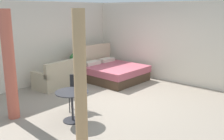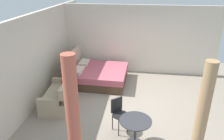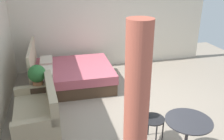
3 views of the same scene
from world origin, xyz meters
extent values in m
cube|color=gray|center=(0.00, 0.00, -0.01)|extent=(8.37, 9.01, 0.02)
cube|color=beige|center=(0.00, 3.00, 1.34)|extent=(8.37, 0.12, 2.68)
cube|color=beige|center=(2.68, 0.00, 1.34)|extent=(0.12, 6.01, 2.68)
cube|color=#473323|center=(1.45, 1.38, 0.15)|extent=(1.79, 1.96, 0.30)
cube|color=#B25160|center=(1.45, 1.38, 0.41)|extent=(1.83, 2.00, 0.22)
cube|color=tan|center=(1.46, 2.38, 0.58)|extent=(1.81, 0.09, 1.15)
cube|color=beige|center=(1.07, 2.07, 0.58)|extent=(0.64, 0.33, 0.12)
cube|color=beige|center=(1.84, 2.06, 0.58)|extent=(0.64, 0.33, 0.12)
cube|color=tan|center=(-0.26, 2.29, 0.21)|extent=(1.52, 0.88, 0.42)
cube|color=tan|center=(-0.24, 1.97, 0.65)|extent=(1.47, 0.24, 0.46)
cube|color=tan|center=(0.40, 2.33, 0.50)|extent=(0.19, 0.79, 0.16)
cube|color=tan|center=(-0.93, 2.25, 0.50)|extent=(0.19, 0.79, 0.16)
cube|color=#38281E|center=(0.56, 2.21, 0.27)|extent=(0.48, 0.37, 0.54)
cylinder|color=#935B3D|center=(0.46, 2.23, 0.60)|extent=(0.23, 0.23, 0.12)
sphere|color=#2D6B33|center=(0.46, 2.23, 0.82)|extent=(0.38, 0.38, 0.38)
cylinder|color=silver|center=(0.68, 2.17, 0.64)|extent=(0.09, 0.09, 0.20)
cylinder|color=#2D2D33|center=(-1.68, -0.08, 0.33)|extent=(0.05, 0.05, 0.66)
cylinder|color=#2D2D33|center=(-1.68, -0.08, 0.67)|extent=(0.73, 0.73, 0.02)
cylinder|color=black|center=(-1.43, 0.33, 0.23)|extent=(0.02, 0.02, 0.46)
cylinder|color=black|center=(-1.24, 0.11, 0.23)|extent=(0.02, 0.02, 0.46)
cylinder|color=black|center=(-1.21, 0.51, 0.23)|extent=(0.02, 0.02, 0.46)
cylinder|color=black|center=(-1.03, 0.30, 0.23)|extent=(0.02, 0.02, 0.46)
cylinder|color=black|center=(-1.23, 0.31, 0.47)|extent=(0.57, 0.57, 0.02)
cube|color=black|center=(-1.10, 0.42, 0.68)|extent=(0.23, 0.26, 0.38)
cylinder|color=tan|center=(-2.43, -1.20, 1.22)|extent=(0.21, 0.21, 2.43)
cylinder|color=#C15B47|center=(-2.43, 1.09, 1.22)|extent=(0.26, 0.26, 2.43)
camera|label=1|loc=(-5.06, -4.11, 2.41)|focal=40.33mm
camera|label=2|loc=(-5.69, -0.13, 3.59)|focal=34.74mm
camera|label=3|loc=(-4.42, 1.85, 2.82)|focal=38.56mm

